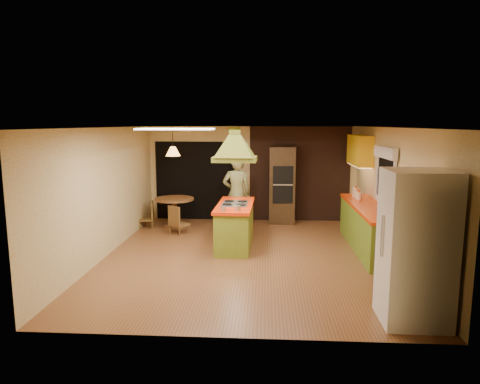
# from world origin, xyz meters

# --- Properties ---
(ground) EXTENTS (6.50, 6.50, 0.00)m
(ground) POSITION_xyz_m (0.00, 0.00, 0.00)
(ground) COLOR brown
(ground) RESTS_ON ground
(room_walls) EXTENTS (5.50, 6.50, 6.50)m
(room_walls) POSITION_xyz_m (0.00, 0.00, 1.25)
(room_walls) COLOR beige
(room_walls) RESTS_ON ground
(ceiling_plane) EXTENTS (6.50, 6.50, 0.00)m
(ceiling_plane) POSITION_xyz_m (0.00, 0.00, 2.50)
(ceiling_plane) COLOR silver
(ceiling_plane) RESTS_ON room_walls
(brick_panel) EXTENTS (2.64, 0.03, 2.50)m
(brick_panel) POSITION_xyz_m (1.25, 3.23, 1.25)
(brick_panel) COLOR #381E14
(brick_panel) RESTS_ON ground
(nook_opening) EXTENTS (2.20, 0.03, 2.10)m
(nook_opening) POSITION_xyz_m (-1.50, 3.23, 1.05)
(nook_opening) COLOR black
(nook_opening) RESTS_ON ground
(right_counter) EXTENTS (0.62, 3.05, 0.92)m
(right_counter) POSITION_xyz_m (2.45, 0.60, 0.46)
(right_counter) COLOR olive
(right_counter) RESTS_ON ground
(upper_cabinets) EXTENTS (0.34, 1.40, 0.70)m
(upper_cabinets) POSITION_xyz_m (2.57, 2.20, 1.95)
(upper_cabinets) COLOR yellow
(upper_cabinets) RESTS_ON room_walls
(window_right) EXTENTS (0.12, 1.35, 1.06)m
(window_right) POSITION_xyz_m (2.70, 0.40, 1.77)
(window_right) COLOR black
(window_right) RESTS_ON room_walls
(fluor_panel) EXTENTS (1.20, 0.60, 0.03)m
(fluor_panel) POSITION_xyz_m (-1.10, -1.20, 2.48)
(fluor_panel) COLOR white
(fluor_panel) RESTS_ON ceiling_plane
(kitchen_island) EXTENTS (0.77, 1.84, 0.93)m
(kitchen_island) POSITION_xyz_m (-0.28, 0.67, 0.46)
(kitchen_island) COLOR olive
(kitchen_island) RESTS_ON ground
(range_hood) EXTENTS (0.91, 0.66, 0.78)m
(range_hood) POSITION_xyz_m (-0.28, 0.67, 2.26)
(range_hood) COLOR #5F6519
(range_hood) RESTS_ON ceiling_plane
(man) EXTENTS (0.72, 0.52, 1.84)m
(man) POSITION_xyz_m (-0.33, 1.93, 0.92)
(man) COLOR brown
(man) RESTS_ON ground
(refrigerator) EXTENTS (0.83, 0.79, 2.00)m
(refrigerator) POSITION_xyz_m (2.29, -2.65, 1.00)
(refrigerator) COLOR white
(refrigerator) RESTS_ON ground
(wall_oven) EXTENTS (0.69, 0.63, 1.99)m
(wall_oven) POSITION_xyz_m (0.79, 2.95, 0.99)
(wall_oven) COLOR #412B15
(wall_oven) RESTS_ON ground
(dining_table) EXTENTS (0.98, 0.98, 0.74)m
(dining_table) POSITION_xyz_m (-1.92, 2.30, 0.52)
(dining_table) COLOR brown
(dining_table) RESTS_ON ground
(chair_left) EXTENTS (0.42, 0.42, 0.65)m
(chair_left) POSITION_xyz_m (-2.62, 2.20, 0.33)
(chair_left) COLOR brown
(chair_left) RESTS_ON ground
(chair_near) EXTENTS (0.52, 0.52, 0.68)m
(chair_near) POSITION_xyz_m (-1.67, 1.65, 0.34)
(chair_near) COLOR brown
(chair_near) RESTS_ON ground
(pendant_lamp) EXTENTS (0.37, 0.37, 0.23)m
(pendant_lamp) POSITION_xyz_m (-1.92, 2.30, 1.90)
(pendant_lamp) COLOR #FF9E3F
(pendant_lamp) RESTS_ON ceiling_plane
(canister_large) EXTENTS (0.19, 0.19, 0.21)m
(canister_large) POSITION_xyz_m (2.40, 1.63, 1.03)
(canister_large) COLOR beige
(canister_large) RESTS_ON right_counter
(canister_medium) EXTENTS (0.13, 0.13, 0.18)m
(canister_medium) POSITION_xyz_m (2.40, 1.40, 1.01)
(canister_medium) COLOR beige
(canister_medium) RESTS_ON right_counter
(canister_small) EXTENTS (0.16, 0.16, 0.17)m
(canister_small) POSITION_xyz_m (2.40, 1.26, 1.00)
(canister_small) COLOR #F4E3C4
(canister_small) RESTS_ON right_counter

